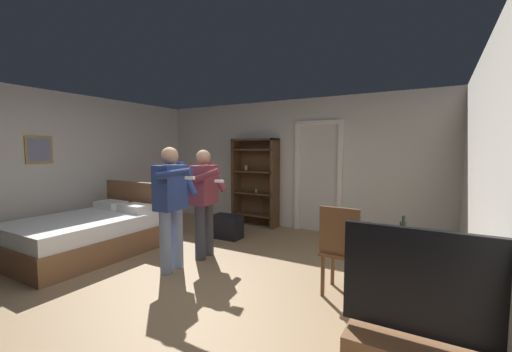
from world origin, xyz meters
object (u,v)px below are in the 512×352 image
side_table (387,264)px  wooden_chair (341,247)px  laptop (383,236)px  bottle_on_table (403,233)px  person_striped_shirt (204,196)px  suitcase_dark (227,227)px  bookshelf (256,179)px  bed (89,234)px  person_blue_shirt (171,201)px

side_table → wooden_chair: 0.48m
laptop → bottle_on_table: bearing=-11.9°
person_striped_shirt → suitcase_dark: size_ratio=3.09×
bookshelf → bottle_on_table: bookshelf is taller
bed → bottle_on_table: size_ratio=7.11×
person_blue_shirt → person_striped_shirt: 0.63m
person_blue_shirt → person_striped_shirt: size_ratio=1.02×
person_striped_shirt → bookshelf: bearing=99.3°
bookshelf → bottle_on_table: size_ratio=6.47×
bookshelf → suitcase_dark: bearing=-87.1°
bottle_on_table → person_striped_shirt: 2.71m
side_table → laptop: 0.29m
person_blue_shirt → suitcase_dark: person_blue_shirt is taller
side_table → wooden_chair: bearing=170.9°
bottle_on_table → suitcase_dark: 3.33m
bed → bottle_on_table: bearing=4.4°
bed → wooden_chair: size_ratio=2.00×
suitcase_dark → person_blue_shirt: bearing=-81.1°
bookshelf → person_blue_shirt: size_ratio=1.12×
bed → person_striped_shirt: bearing=24.3°
side_table → wooden_chair: wooden_chair is taller
side_table → person_striped_shirt: bearing=172.6°
bookshelf → side_table: 3.80m
bottle_on_table → wooden_chair: size_ratio=0.28×
side_table → laptop: (-0.04, -0.04, 0.28)m
bookshelf → wooden_chair: (2.42, -2.35, -0.43)m
bottle_on_table → person_striped_shirt: size_ratio=0.18×
wooden_chair → suitcase_dark: 2.69m
wooden_chair → laptop: bearing=-15.3°
wooden_chair → person_striped_shirt: 2.12m
laptop → person_blue_shirt: bearing=-174.2°
person_blue_shirt → suitcase_dark: size_ratio=3.16×
wooden_chair → person_striped_shirt: bearing=173.0°
bed → suitcase_dark: 2.20m
bed → person_blue_shirt: size_ratio=1.22×
side_table → bottle_on_table: size_ratio=2.51×
laptop → person_striped_shirt: (-2.50, 0.37, 0.15)m
bed → person_striped_shirt: 1.91m
wooden_chair → bookshelf: bearing=135.8°
bottle_on_table → side_table: bearing=150.3°
wooden_chair → bed: bearing=-172.5°
side_table → person_blue_shirt: person_blue_shirt is taller
laptop → wooden_chair: (-0.42, 0.12, -0.21)m
bottle_on_table → person_striped_shirt: person_striped_shirt is taller
side_table → person_striped_shirt: (-2.54, 0.33, 0.43)m
laptop → bottle_on_table: size_ratio=1.41×
bed → person_striped_shirt: (1.65, 0.75, 0.60)m
bed → suitcase_dark: size_ratio=3.87×
bed → bookshelf: (1.31, 2.84, 0.67)m
bookshelf → side_table: (2.88, -2.43, -0.50)m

